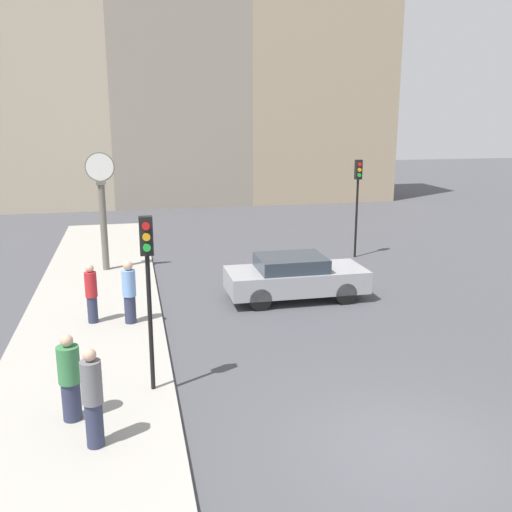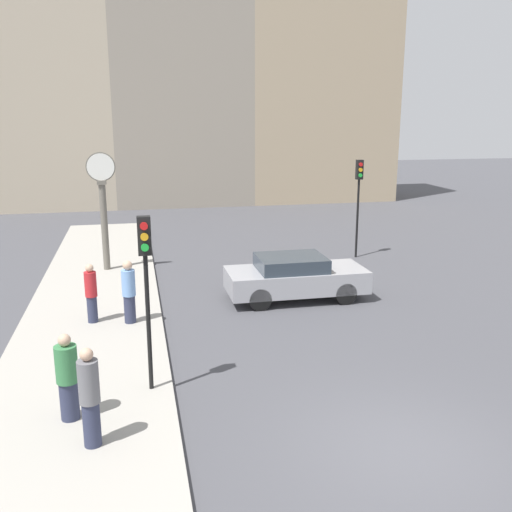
{
  "view_description": "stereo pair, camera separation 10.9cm",
  "coord_description": "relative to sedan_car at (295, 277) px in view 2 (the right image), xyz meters",
  "views": [
    {
      "loc": [
        -4.44,
        -7.96,
        5.62
      ],
      "look_at": [
        -0.78,
        8.52,
        1.43
      ],
      "focal_mm": 40.0,
      "sensor_mm": 36.0,
      "label": 1
    },
    {
      "loc": [
        -4.34,
        -7.98,
        5.62
      ],
      "look_at": [
        -0.78,
        8.52,
        1.43
      ],
      "focal_mm": 40.0,
      "sensor_mm": 36.0,
      "label": 2
    }
  ],
  "objects": [
    {
      "name": "pedestrian_red_top",
      "position": [
        -6.04,
        -1.17,
        0.24
      ],
      "size": [
        0.32,
        0.32,
        1.63
      ],
      "color": "#2D334C",
      "rests_on": "sidewalk_corner"
    },
    {
      "name": "traffic_light_far",
      "position": [
        3.92,
        4.69,
        2.08
      ],
      "size": [
        0.26,
        0.24,
        3.91
      ],
      "color": "black",
      "rests_on": "ground_plane"
    },
    {
      "name": "street_clock",
      "position": [
        -5.87,
        4.39,
        1.73
      ],
      "size": [
        1.02,
        0.31,
        4.22
      ],
      "color": "#666056",
      "rests_on": "sidewalk_corner"
    },
    {
      "name": "sidewalk_corner",
      "position": [
        -6.1,
        1.51,
        -0.65
      ],
      "size": [
        3.82,
        23.88,
        0.14
      ],
      "primitive_type": "cube",
      "color": "#A39E93",
      "rests_on": "ground_plane"
    },
    {
      "name": "building_row",
      "position": [
        -0.4,
        21.1,
        6.75
      ],
      "size": [
        25.55,
        5.0,
        16.44
      ],
      "color": "#B7A88E",
      "rests_on": "ground_plane"
    },
    {
      "name": "ground_plane",
      "position": [
        -0.45,
        -8.44,
        -0.72
      ],
      "size": [
        120.0,
        120.0,
        0.0
      ],
      "primitive_type": "plane",
      "color": "#47474C"
    },
    {
      "name": "traffic_light_near",
      "position": [
        -4.63,
        -5.45,
        2.0
      ],
      "size": [
        0.26,
        0.24,
        3.6
      ],
      "color": "black",
      "rests_on": "sidewalk_corner"
    },
    {
      "name": "pedestrian_blue_stripe",
      "position": [
        -5.04,
        -1.42,
        0.29
      ],
      "size": [
        0.36,
        0.36,
        1.73
      ],
      "color": "#2D334C",
      "rests_on": "sidewalk_corner"
    },
    {
      "name": "pedestrian_grey_jacket",
      "position": [
        -5.68,
        -7.35,
        0.31
      ],
      "size": [
        0.35,
        0.35,
        1.78
      ],
      "color": "#2D334C",
      "rests_on": "sidewalk_corner"
    },
    {
      "name": "pedestrian_green_hoodie",
      "position": [
        -6.14,
        -6.35,
        0.24
      ],
      "size": [
        0.4,
        0.4,
        1.67
      ],
      "color": "#2D334C",
      "rests_on": "sidewalk_corner"
    },
    {
      "name": "sedan_car",
      "position": [
        0.0,
        0.0,
        0.0
      ],
      "size": [
        4.3,
        1.84,
        1.39
      ],
      "color": "#9E9EA3",
      "rests_on": "ground_plane"
    }
  ]
}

